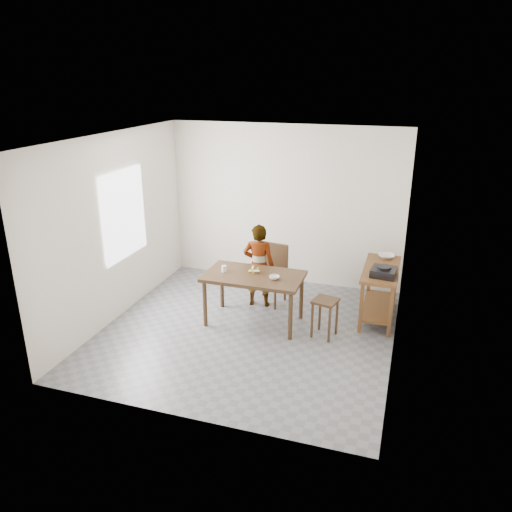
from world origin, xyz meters
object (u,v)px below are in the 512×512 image
(dining_chair, at_px, (269,275))
(prep_counter, at_px, (379,293))
(dining_table, at_px, (254,299))
(stool, at_px, (325,318))
(child, at_px, (259,266))

(dining_chair, bearing_deg, prep_counter, 8.27)
(dining_table, xyz_separation_m, stool, (1.06, -0.09, -0.10))
(prep_counter, bearing_deg, dining_table, -157.85)
(dining_table, bearing_deg, stool, -4.90)
(child, relative_size, stool, 2.40)
(prep_counter, distance_m, dining_chair, 1.70)
(dining_table, distance_m, child, 0.66)
(prep_counter, relative_size, child, 0.91)
(dining_table, height_order, prep_counter, prep_counter)
(prep_counter, xyz_separation_m, stool, (-0.66, -0.79, -0.12))
(stool, bearing_deg, child, 150.05)
(dining_table, bearing_deg, dining_chair, 88.41)
(child, height_order, stool, child)
(child, relative_size, dining_chair, 1.41)
(child, xyz_separation_m, stool, (1.17, -0.67, -0.39))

